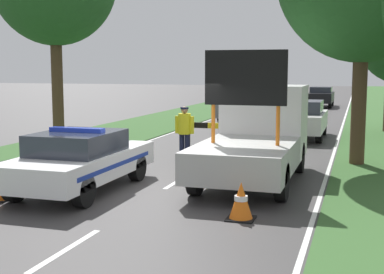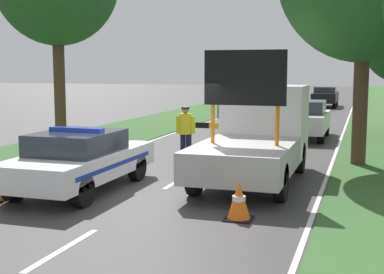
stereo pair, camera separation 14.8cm
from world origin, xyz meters
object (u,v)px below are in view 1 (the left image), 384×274
at_px(police_car, 80,160).
at_px(queued_car_suv_grey, 243,107).
at_px(work_truck, 257,135).
at_px(police_officer, 185,129).
at_px(traffic_cone_centre_front, 241,201).
at_px(queued_car_van_white, 301,119).
at_px(queued_car_sedan_black, 321,96).
at_px(road_barrier, 222,129).
at_px(pedestrian_civilian, 236,131).
at_px(queued_car_hatch_blue, 262,100).

height_order(police_car, queued_car_suv_grey, queued_car_suv_grey).
bearing_deg(work_truck, police_officer, -32.62).
xyz_separation_m(work_truck, traffic_cone_centre_front, (0.43, -3.91, -0.79)).
xyz_separation_m(queued_car_van_white, queued_car_sedan_black, (-0.48, 18.86, 0.00)).
distance_m(road_barrier, pedestrian_civilian, 0.76).
bearing_deg(queued_car_sedan_black, police_car, 83.47).
relative_size(police_officer, queued_car_hatch_blue, 0.40).
height_order(police_officer, queued_car_hatch_blue, police_officer).
distance_m(police_car, traffic_cone_centre_front, 4.32).
distance_m(work_truck, traffic_cone_centre_front, 4.01).
bearing_deg(queued_car_hatch_blue, police_officer, 92.64).
xyz_separation_m(queued_car_suv_grey, queued_car_sedan_black, (3.22, 12.97, -0.00)).
bearing_deg(traffic_cone_centre_front, queued_car_suv_grey, 101.95).
xyz_separation_m(road_barrier, traffic_cone_centre_front, (2.12, -6.88, -0.55)).
relative_size(road_barrier, pedestrian_civilian, 1.73).
distance_m(work_truck, pedestrian_civilian, 2.72).
relative_size(work_truck, queued_car_hatch_blue, 1.29).
bearing_deg(road_barrier, traffic_cone_centre_front, -70.45).
relative_size(police_car, work_truck, 0.85).
distance_m(road_barrier, police_officer, 1.40).
bearing_deg(work_truck, police_car, 39.41).
distance_m(pedestrian_civilian, queued_car_suv_grey, 12.22).
bearing_deg(police_officer, queued_car_sedan_black, -86.77).
height_order(work_truck, queued_car_hatch_blue, work_truck).
height_order(police_car, queued_car_hatch_blue, queued_car_hatch_blue).
bearing_deg(work_truck, queued_car_hatch_blue, -76.61).
relative_size(police_car, queued_car_van_white, 1.09).
bearing_deg(queued_car_hatch_blue, pedestrian_civilian, 97.40).
relative_size(police_officer, queued_car_suv_grey, 0.37).
bearing_deg(queued_car_van_white, police_car, 70.73).
bearing_deg(queued_car_suv_grey, traffic_cone_centre_front, 101.95).
distance_m(work_truck, queued_car_van_white, 8.59).
distance_m(work_truck, queued_car_suv_grey, 14.88).
height_order(work_truck, road_barrier, work_truck).
distance_m(traffic_cone_centre_front, queued_car_suv_grey, 18.78).
bearing_deg(police_car, queued_car_suv_grey, 88.43).
relative_size(police_car, road_barrier, 1.67).
height_order(police_officer, queued_car_suv_grey, police_officer).
relative_size(work_truck, pedestrian_civilian, 3.38).
distance_m(work_truck, police_officer, 3.25).
distance_m(pedestrian_civilian, queued_car_hatch_blue, 18.27).
distance_m(queued_car_van_white, queued_car_hatch_blue, 12.57).
distance_m(police_car, queued_car_van_white, 11.88).
relative_size(pedestrian_civilian, queued_car_hatch_blue, 0.38).
xyz_separation_m(queued_car_van_white, queued_car_suv_grey, (-3.70, 5.88, 0.00)).
distance_m(traffic_cone_centre_front, queued_car_hatch_blue, 24.81).
bearing_deg(road_barrier, pedestrian_civilian, -38.70).
bearing_deg(traffic_cone_centre_front, police_car, 162.80).
relative_size(road_barrier, queued_car_van_white, 0.65).
relative_size(police_car, traffic_cone_centre_front, 6.37).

